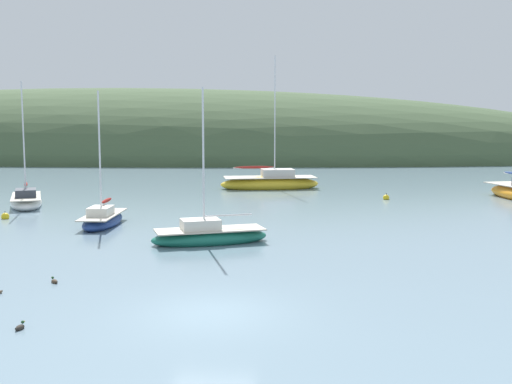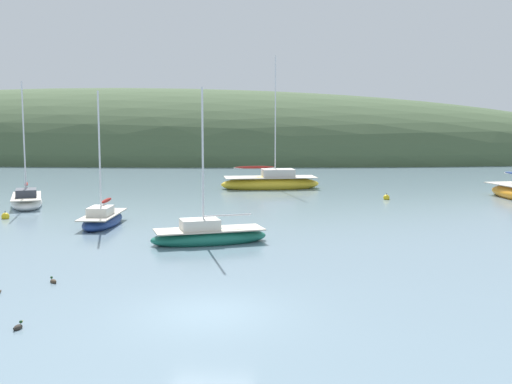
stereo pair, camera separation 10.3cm
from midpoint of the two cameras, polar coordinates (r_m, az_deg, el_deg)
name	(u,v)px [view 1 (the left image)]	position (r m, az deg, el deg)	size (l,w,h in m)	color
ground_plane	(211,313)	(18.76, -4.22, -10.79)	(400.00, 400.00, 0.00)	slate
far_shoreline_hill	(103,157)	(93.49, -13.65, 3.10)	(150.00, 36.00, 22.99)	#425638
sailboat_yellow_far	(270,183)	(50.73, 1.25, 0.84)	(8.31, 4.17, 10.82)	gold
sailboat_navy_dinghy	(103,219)	(34.30, -13.74, -2.40)	(1.82, 4.95, 7.21)	navy
sailboat_grey_yawl	(209,236)	(28.72, -4.37, -3.95)	(5.62, 3.55, 7.19)	#196B56
sailboat_white_near	(26,201)	(43.06, -20.07, -0.75)	(3.93, 5.91, 8.12)	white
mooring_buoy_outer	(386,198)	(44.87, 11.59, -0.51)	(0.44, 0.44, 0.54)	yellow
mooring_buoy_inner	(5,217)	(38.24, -21.75, -2.08)	(0.44, 0.44, 0.54)	yellow
duck_lone_right	(20,327)	(18.44, -20.66, -11.35)	(0.22, 0.43, 0.24)	#2D2823
duck_lone_left	(54,281)	(23.00, -17.85, -7.68)	(0.36, 0.37, 0.24)	#473828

